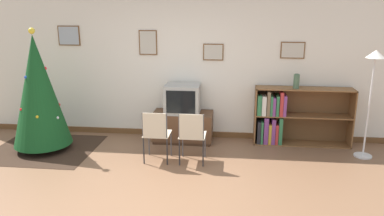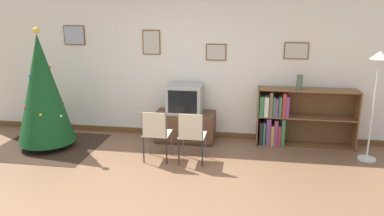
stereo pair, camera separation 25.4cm
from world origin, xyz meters
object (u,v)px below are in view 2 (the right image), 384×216
object	(u,v)px
television	(185,99)
vase	(300,82)
christmas_tree	(42,90)
tv_console	(185,127)
folding_chair_left	(156,133)
bookshelf	(288,118)
folding_chair_right	(192,134)
standing_lamp	(377,78)

from	to	relation	value
television	vase	bearing A→B (deg)	1.57
christmas_tree	tv_console	distance (m)	2.49
folding_chair_left	bookshelf	distance (m)	2.32
christmas_tree	bookshelf	size ratio (longest dim) A/B	1.23
folding_chair_right	bookshelf	size ratio (longest dim) A/B	0.50
tv_console	bookshelf	distance (m)	1.80
folding_chair_right	bookshelf	xyz separation A→B (m)	(1.51, 1.07, 0.01)
christmas_tree	tv_console	size ratio (longest dim) A/B	1.92
tv_console	vase	size ratio (longest dim) A/B	4.22
vase	standing_lamp	size ratio (longest dim) A/B	0.15
bookshelf	standing_lamp	bearing A→B (deg)	-21.64
television	folding_chair_right	world-z (taller)	television
folding_chair_left	bookshelf	bearing A→B (deg)	27.37
vase	standing_lamp	xyz separation A→B (m)	(1.06, -0.44, 0.19)
folding_chair_left	bookshelf	world-z (taller)	bookshelf
christmas_tree	vase	size ratio (longest dim) A/B	8.11
tv_console	television	distance (m)	0.52
folding_chair_right	bookshelf	world-z (taller)	bookshelf
folding_chair_right	bookshelf	distance (m)	1.85
folding_chair_left	tv_console	bearing A→B (deg)	74.23
bookshelf	standing_lamp	world-z (taller)	standing_lamp
bookshelf	vase	bearing A→B (deg)	-14.21
folding_chair_right	christmas_tree	bearing A→B (deg)	173.24
folding_chair_left	standing_lamp	distance (m)	3.43
folding_chair_right	bookshelf	bearing A→B (deg)	35.28
christmas_tree	folding_chair_left	bearing A→B (deg)	-8.60
christmas_tree	folding_chair_right	distance (m)	2.63
bookshelf	standing_lamp	xyz separation A→B (m)	(1.21, -0.48, 0.84)
folding_chair_right	standing_lamp	distance (m)	2.91
folding_chair_right	vase	bearing A→B (deg)	31.89
christmas_tree	standing_lamp	world-z (taller)	christmas_tree
vase	bookshelf	bearing A→B (deg)	165.79
folding_chair_right	vase	distance (m)	2.06
christmas_tree	folding_chair_left	world-z (taller)	christmas_tree
standing_lamp	vase	bearing A→B (deg)	157.38
christmas_tree	standing_lamp	size ratio (longest dim) A/B	1.18
vase	folding_chair_right	bearing A→B (deg)	-148.11
christmas_tree	bookshelf	world-z (taller)	christmas_tree
vase	christmas_tree	bearing A→B (deg)	-170.22
television	bookshelf	xyz separation A→B (m)	(1.79, 0.09, -0.30)
vase	standing_lamp	bearing A→B (deg)	-22.62
folding_chair_left	bookshelf	size ratio (longest dim) A/B	0.50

